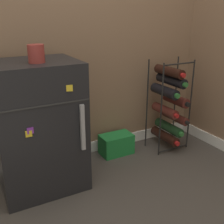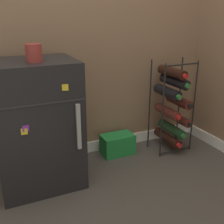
# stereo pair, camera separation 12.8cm
# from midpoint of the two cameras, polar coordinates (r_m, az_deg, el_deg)

# --- Properties ---
(ground_plane) EXTENTS (14.00, 14.00, 0.00)m
(ground_plane) POSITION_cam_midpoint_polar(r_m,az_deg,el_deg) (1.92, 2.84, -15.68)
(ground_plane) COLOR #423D38
(mini_fridge) EXTENTS (0.53, 0.48, 0.84)m
(mini_fridge) POSITION_cam_midpoint_polar(r_m,az_deg,el_deg) (1.87, -16.62, -2.91)
(mini_fridge) COLOR black
(mini_fridge) RESTS_ON ground_plane
(wine_rack) EXTENTS (0.31, 0.33, 0.76)m
(wine_rack) POSITION_cam_midpoint_polar(r_m,az_deg,el_deg) (2.36, 10.08, 1.53)
(wine_rack) COLOR black
(wine_rack) RESTS_ON ground_plane
(soda_box) EXTENTS (0.26, 0.16, 0.17)m
(soda_box) POSITION_cam_midpoint_polar(r_m,az_deg,el_deg) (2.32, -0.70, -6.57)
(soda_box) COLOR #1E7F38
(soda_box) RESTS_ON ground_plane
(fridge_top_cup) EXTENTS (0.09, 0.09, 0.10)m
(fridge_top_cup) POSITION_cam_midpoint_polar(r_m,az_deg,el_deg) (1.69, -17.31, 11.24)
(fridge_top_cup) COLOR maroon
(fridge_top_cup) RESTS_ON mini_fridge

